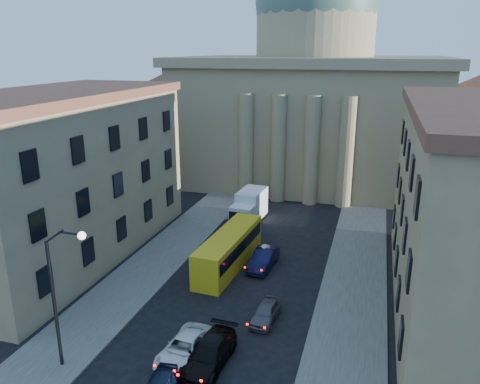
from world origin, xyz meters
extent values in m
cube|color=#4F4C48|center=(-8.50, 18.00, 0.07)|extent=(5.00, 60.00, 0.15)
cube|color=#4F4C48|center=(8.50, 18.00, 0.07)|extent=(5.00, 60.00, 0.15)
cube|color=#8E7957|center=(0.00, 56.00, 8.00)|extent=(34.00, 26.00, 16.00)
cube|color=#8E7957|center=(0.00, 56.00, 16.40)|extent=(35.50, 27.50, 1.20)
cylinder|color=#8E7957|center=(0.00, 56.00, 20.00)|extent=(16.00, 16.00, 8.00)
sphere|color=#496459|center=(0.00, 56.00, 24.00)|extent=(16.40, 16.40, 16.40)
cube|color=#8E7957|center=(-21.00, 54.00, 5.50)|extent=(13.00, 13.00, 11.00)
cone|color=brown|center=(-21.00, 54.00, 13.00)|extent=(26.02, 26.02, 4.00)
cube|color=#8E7957|center=(21.00, 54.00, 5.50)|extent=(13.00, 13.00, 11.00)
cone|color=brown|center=(21.00, 54.00, 13.00)|extent=(26.02, 26.02, 4.00)
cylinder|color=#8E7957|center=(-6.00, 42.80, 6.50)|extent=(1.80, 1.80, 13.00)
cylinder|color=#8E7957|center=(-2.00, 42.80, 6.50)|extent=(1.80, 1.80, 13.00)
cylinder|color=#8E7957|center=(2.00, 42.80, 6.50)|extent=(1.80, 1.80, 13.00)
cylinder|color=#8E7957|center=(6.00, 42.80, 6.50)|extent=(1.80, 1.80, 13.00)
cube|color=tan|center=(-17.00, 22.00, 7.00)|extent=(11.00, 26.00, 14.00)
cube|color=brown|center=(-17.00, 22.00, 14.30)|extent=(11.60, 26.60, 0.80)
cylinder|color=black|center=(-7.50, 8.00, 4.00)|extent=(0.20, 0.20, 8.00)
cylinder|color=black|center=(-6.95, 8.00, 8.35)|extent=(1.30, 0.12, 0.96)
cylinder|color=black|center=(-5.95, 8.00, 8.65)|extent=(1.30, 0.12, 0.12)
sphere|color=white|center=(-5.20, 8.00, 8.60)|extent=(0.44, 0.44, 0.44)
imported|color=white|center=(-0.80, 10.79, 0.69)|extent=(2.71, 5.13, 1.37)
imported|color=black|center=(0.82, 10.58, 0.76)|extent=(2.44, 5.35, 1.52)
imported|color=#4F4F54|center=(2.91, 16.20, 0.64)|extent=(1.72, 3.83, 1.28)
imported|color=black|center=(0.80, 24.16, 0.77)|extent=(1.97, 4.79, 1.54)
cube|color=gold|center=(-2.11, 23.62, 1.49)|extent=(3.08, 10.69, 2.98)
cube|color=black|center=(-2.11, 23.62, 1.97)|extent=(3.10, 10.12, 1.06)
cylinder|color=black|center=(-3.32, 19.85, 0.48)|extent=(0.35, 0.98, 0.96)
cylinder|color=black|center=(-1.41, 19.72, 0.48)|extent=(0.35, 0.98, 0.96)
cylinder|color=black|center=(-2.82, 27.51, 0.48)|extent=(0.35, 0.98, 0.96)
cylinder|color=black|center=(-0.91, 27.38, 0.48)|extent=(0.35, 0.98, 0.96)
cube|color=white|center=(-3.50, 32.71, 1.21)|extent=(2.49, 2.58, 2.42)
cube|color=black|center=(-3.58, 31.55, 1.51)|extent=(2.22, 0.28, 1.11)
cube|color=white|center=(-3.30, 35.42, 1.76)|extent=(2.72, 4.40, 3.12)
cylinder|color=black|center=(-4.53, 32.38, 0.45)|extent=(0.35, 0.92, 0.91)
cylinder|color=black|center=(-2.52, 32.23, 0.45)|extent=(0.35, 0.92, 0.91)
cylinder|color=black|center=(-4.24, 36.40, 0.45)|extent=(0.35, 0.92, 0.91)
cylinder|color=black|center=(-2.23, 36.25, 0.45)|extent=(0.35, 0.92, 0.91)
camera|label=1|loc=(9.27, -11.52, 17.99)|focal=35.00mm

